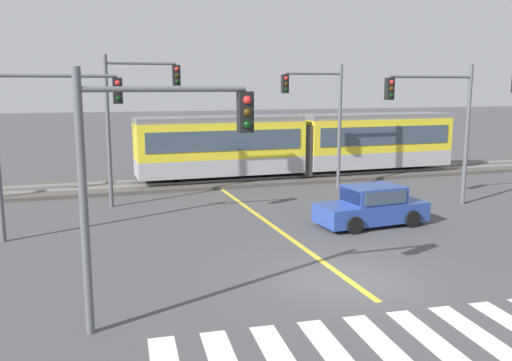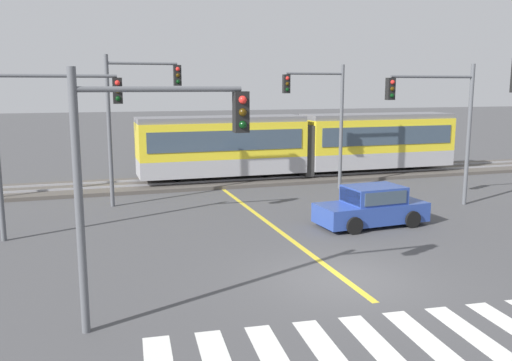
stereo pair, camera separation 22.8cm
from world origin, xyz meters
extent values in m
plane|color=#474749|center=(0.00, 0.00, 0.00)|extent=(200.00, 200.00, 0.00)
cube|color=#4C4742|center=(0.00, 15.64, 0.09)|extent=(120.00, 4.00, 0.18)
cube|color=#939399|center=(0.00, 14.92, 0.23)|extent=(120.00, 0.08, 0.10)
cube|color=#939399|center=(0.00, 16.36, 0.23)|extent=(120.00, 0.08, 0.10)
cube|color=#9E9EA3|center=(0.40, 15.64, 0.98)|extent=(9.00, 2.60, 0.90)
cube|color=yellow|center=(0.40, 15.64, 2.38)|extent=(9.00, 2.60, 1.90)
cube|color=#384756|center=(0.40, 14.32, 2.43)|extent=(8.28, 0.04, 1.04)
cube|color=slate|center=(0.40, 15.64, 3.47)|extent=(9.00, 2.39, 0.28)
cylinder|color=black|center=(2.88, 15.64, 0.53)|extent=(0.70, 0.20, 0.70)
cylinder|color=black|center=(-2.07, 15.64, 0.53)|extent=(0.70, 0.20, 0.70)
cube|color=#9E9EA3|center=(9.90, 15.64, 0.98)|extent=(9.00, 2.60, 0.90)
cube|color=yellow|center=(9.90, 15.64, 2.38)|extent=(9.00, 2.60, 1.90)
cube|color=#384756|center=(9.90, 14.32, 2.43)|extent=(8.28, 0.04, 1.04)
cube|color=slate|center=(9.90, 15.64, 3.47)|extent=(9.00, 2.39, 0.28)
cylinder|color=black|center=(12.38, 15.64, 0.53)|extent=(0.70, 0.20, 0.70)
cylinder|color=black|center=(7.43, 15.64, 0.53)|extent=(0.70, 0.20, 0.70)
cube|color=#2D2D2D|center=(5.15, 15.64, 1.68)|extent=(0.50, 2.34, 2.80)
cube|color=silver|center=(-3.29, -3.47, 0.00)|extent=(0.76, 2.83, 0.01)
cube|color=silver|center=(-2.19, -3.55, 0.00)|extent=(0.76, 2.83, 0.01)
cube|color=silver|center=(-1.10, -3.63, 0.00)|extent=(0.76, 2.83, 0.01)
cube|color=silver|center=(0.00, -3.71, 0.00)|extent=(0.76, 2.83, 0.01)
cube|color=silver|center=(1.10, -3.79, 0.00)|extent=(0.76, 2.83, 0.01)
cube|color=gold|center=(0.00, 5.97, 0.00)|extent=(0.20, 15.35, 0.01)
cube|color=#284293|center=(3.60, 5.00, 0.52)|extent=(4.31, 2.00, 0.72)
cube|color=#284293|center=(3.70, 5.00, 1.20)|extent=(2.20, 1.67, 0.64)
cube|color=#384756|center=(2.70, 4.93, 1.20)|extent=(0.20, 1.43, 0.52)
cube|color=#384756|center=(3.75, 4.22, 1.20)|extent=(1.78, 0.17, 0.48)
cylinder|color=black|center=(2.40, 4.06, 0.32)|extent=(0.65, 0.27, 0.64)
cylinder|color=black|center=(2.28, 5.75, 0.32)|extent=(0.65, 0.27, 0.64)
cylinder|color=black|center=(4.91, 4.24, 0.32)|extent=(0.65, 0.27, 0.64)
cylinder|color=black|center=(4.79, 5.93, 0.32)|extent=(0.65, 0.27, 0.64)
cylinder|color=#515459|center=(-7.45, 6.93, 5.57)|extent=(4.00, 0.12, 0.12)
cube|color=black|center=(-5.45, 6.93, 5.07)|extent=(0.32, 0.28, 0.90)
sphere|color=red|center=(-5.45, 6.78, 5.34)|extent=(0.18, 0.18, 0.18)
sphere|color=#3A2706|center=(-5.45, 6.78, 5.07)|extent=(0.18, 0.18, 0.18)
sphere|color=black|center=(-5.45, 6.78, 4.80)|extent=(0.18, 0.18, 0.18)
cylinder|color=#515459|center=(-6.79, -1.23, 2.82)|extent=(0.18, 0.18, 5.63)
cylinder|color=#515459|center=(-5.04, -1.23, 5.18)|extent=(3.50, 0.12, 0.12)
cube|color=black|center=(-3.29, -1.23, 4.68)|extent=(0.32, 0.28, 0.90)
sphere|color=red|center=(-3.29, -1.38, 4.95)|extent=(0.18, 0.18, 0.18)
sphere|color=#3A2706|center=(-3.29, -1.38, 4.68)|extent=(0.18, 0.18, 0.18)
sphere|color=black|center=(-3.29, -1.38, 4.41)|extent=(0.18, 0.18, 0.18)
cylinder|color=#515459|center=(9.44, 7.03, 3.09)|extent=(0.18, 0.18, 6.17)
cylinder|color=#515459|center=(7.44, 7.03, 5.62)|extent=(4.00, 0.12, 0.12)
cube|color=black|center=(5.44, 7.03, 5.12)|extent=(0.32, 0.28, 0.90)
sphere|color=red|center=(5.44, 6.88, 5.39)|extent=(0.18, 0.18, 0.18)
sphere|color=#3A2706|center=(5.44, 6.88, 5.12)|extent=(0.18, 0.18, 0.18)
sphere|color=black|center=(5.44, 6.88, 4.85)|extent=(0.18, 0.18, 0.18)
cylinder|color=#515459|center=(-5.61, 11.35, 3.28)|extent=(0.18, 0.18, 6.55)
cylinder|color=#515459|center=(-4.11, 11.35, 6.19)|extent=(3.00, 0.12, 0.12)
cube|color=black|center=(-2.61, 11.35, 5.69)|extent=(0.32, 0.28, 0.90)
sphere|color=red|center=(-2.61, 11.20, 5.96)|extent=(0.18, 0.18, 0.18)
sphere|color=#3A2706|center=(-2.61, 11.20, 5.69)|extent=(0.18, 0.18, 0.18)
sphere|color=black|center=(-2.61, 11.20, 5.42)|extent=(0.18, 0.18, 0.18)
cylinder|color=#515459|center=(5.82, 12.19, 3.14)|extent=(0.18, 0.18, 6.28)
cylinder|color=#515459|center=(4.32, 12.19, 5.83)|extent=(3.00, 0.12, 0.12)
cube|color=black|center=(2.82, 12.19, 5.33)|extent=(0.32, 0.28, 0.90)
sphere|color=red|center=(2.82, 12.04, 5.60)|extent=(0.18, 0.18, 0.18)
sphere|color=#3A2706|center=(2.82, 12.04, 5.33)|extent=(0.18, 0.18, 0.18)
sphere|color=black|center=(2.82, 12.04, 5.06)|extent=(0.18, 0.18, 0.18)
camera|label=1|loc=(-6.79, -12.72, 5.26)|focal=38.00mm
camera|label=2|loc=(-6.57, -12.79, 5.26)|focal=38.00mm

